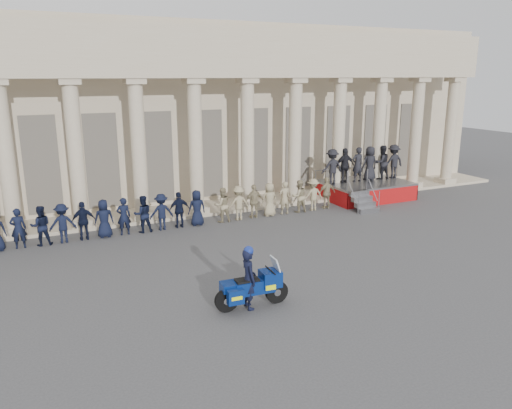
# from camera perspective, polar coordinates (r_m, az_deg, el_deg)

# --- Properties ---
(ground) EXTENTS (90.00, 90.00, 0.00)m
(ground) POSITION_cam_1_polar(r_m,az_deg,el_deg) (16.25, -1.98, -8.71)
(ground) COLOR #3E3E41
(ground) RESTS_ON ground
(building) EXTENTS (40.00, 12.50, 9.00)m
(building) POSITION_cam_1_polar(r_m,az_deg,el_deg) (29.14, -13.72, 10.46)
(building) COLOR tan
(building) RESTS_ON ground
(officer_rank) EXTENTS (19.39, 0.60, 1.57)m
(officer_rank) POSITION_cam_1_polar(r_m,az_deg,el_deg) (21.35, -13.01, -1.10)
(officer_rank) COLOR black
(officer_rank) RESTS_ON ground
(reviewing_stand) EXTENTS (5.19, 4.23, 2.74)m
(reviewing_stand) POSITION_cam_1_polar(r_m,az_deg,el_deg) (27.21, 12.37, 3.96)
(reviewing_stand) COLOR gray
(reviewing_stand) RESTS_ON ground
(motorcycle) EXTENTS (2.21, 0.91, 1.42)m
(motorcycle) POSITION_cam_1_polar(r_m,az_deg,el_deg) (14.29, -0.38, -9.40)
(motorcycle) COLOR black
(motorcycle) RESTS_ON ground
(rider) EXTENTS (0.46, 0.66, 1.85)m
(rider) POSITION_cam_1_polar(r_m,az_deg,el_deg) (14.13, -0.84, -8.35)
(rider) COLOR black
(rider) RESTS_ON ground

